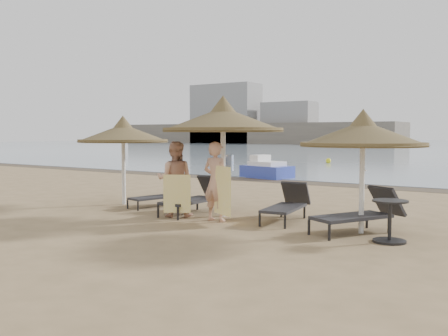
# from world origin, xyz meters

# --- Properties ---
(ground) EXTENTS (160.00, 160.00, 0.00)m
(ground) POSITION_xyz_m (0.00, 0.00, 0.00)
(ground) COLOR #9A7D54
(ground) RESTS_ON ground
(wet_sand_strip) EXTENTS (200.00, 1.60, 0.01)m
(wet_sand_strip) POSITION_xyz_m (0.00, 9.40, 0.00)
(wet_sand_strip) COLOR #4E4131
(wet_sand_strip) RESTS_ON ground
(far_shore) EXTENTS (150.00, 54.80, 12.00)m
(far_shore) POSITION_xyz_m (-25.10, 77.82, 2.91)
(far_shore) COLOR #74695A
(far_shore) RESTS_ON ground
(palapa_left) EXTENTS (2.59, 2.59, 2.57)m
(palapa_left) POSITION_xyz_m (-3.21, 0.64, 2.05)
(palapa_left) COLOR white
(palapa_left) RESTS_ON ground
(palapa_center) EXTENTS (3.01, 3.01, 2.99)m
(palapa_center) POSITION_xyz_m (0.34, 0.53, 2.38)
(palapa_center) COLOR white
(palapa_center) RESTS_ON ground
(palapa_right) EXTENTS (2.58, 2.58, 2.56)m
(palapa_right) POSITION_xyz_m (3.88, 0.38, 2.04)
(palapa_right) COLOR white
(palapa_right) RESTS_ON ground
(lounger_far_left) EXTENTS (0.91, 1.75, 0.75)m
(lounger_far_left) POSITION_xyz_m (-2.06, 0.90, 0.34)
(lounger_far_left) COLOR black
(lounger_far_left) RESTS_ON ground
(lounger_near_left) EXTENTS (0.71, 2.10, 0.94)m
(lounger_near_left) POSITION_xyz_m (-0.52, 0.57, 0.42)
(lounger_near_left) COLOR black
(lounger_near_left) RESTS_ON ground
(lounger_near_right) EXTENTS (0.92, 2.02, 0.87)m
(lounger_near_right) POSITION_xyz_m (1.92, 0.92, 0.39)
(lounger_near_right) COLOR black
(lounger_near_right) RESTS_ON ground
(lounger_far_right) EXTENTS (1.59, 2.17, 0.94)m
(lounger_far_right) POSITION_xyz_m (3.87, 0.46, 0.42)
(lounger_far_right) COLOR black
(lounger_far_right) RESTS_ON ground
(side_table) EXTENTS (0.66, 0.66, 0.80)m
(side_table) POSITION_xyz_m (4.61, -0.17, 0.38)
(side_table) COLOR black
(side_table) RESTS_ON ground
(person_left) EXTENTS (1.18, 1.05, 2.16)m
(person_left) POSITION_xyz_m (-0.61, -0.19, 1.08)
(person_left) COLOR tan
(person_left) RESTS_ON ground
(person_right) EXTENTS (1.01, 0.66, 2.17)m
(person_right) POSITION_xyz_m (0.58, -0.13, 1.08)
(person_right) COLOR tan
(person_right) RESTS_ON ground
(towel_left) EXTENTS (0.58, 0.34, 0.91)m
(towel_left) POSITION_xyz_m (-0.26, -0.54, 0.63)
(towel_left) COLOR yellow
(towel_left) RESTS_ON ground
(towel_right) EXTENTS (0.71, 0.38, 1.11)m
(towel_right) POSITION_xyz_m (0.93, -0.38, 0.77)
(towel_right) COLOR yellow
(towel_right) RESTS_ON ground
(bag_patterned) EXTENTS (0.32, 0.13, 0.40)m
(bag_patterned) POSITION_xyz_m (0.34, 0.71, 1.32)
(bag_patterned) COLOR white
(bag_patterned) RESTS_ON ground
(bag_dark) EXTENTS (0.23, 0.08, 0.32)m
(bag_dark) POSITION_xyz_m (0.34, 0.37, 1.07)
(bag_dark) COLOR black
(bag_dark) RESTS_ON ground
(pedal_boat) EXTENTS (2.49, 1.78, 1.05)m
(pedal_boat) POSITION_xyz_m (-3.98, 10.51, 0.39)
(pedal_boat) COLOR #3143B3
(pedal_boat) RESTS_ON ground
(buoy_left) EXTENTS (0.36, 0.36, 0.36)m
(buoy_left) POSITION_xyz_m (-5.86, 22.57, 0.18)
(buoy_left) COLOR yellow
(buoy_left) RESTS_ON ground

